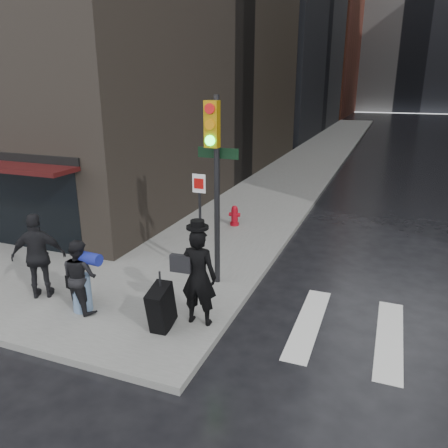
# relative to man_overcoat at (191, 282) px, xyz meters

# --- Properties ---
(ground) EXTENTS (140.00, 140.00, 0.00)m
(ground) POSITION_rel_man_overcoat_xyz_m (-1.34, 0.14, -1.08)
(ground) COLOR black
(ground) RESTS_ON ground
(sidewalk_left) EXTENTS (4.00, 50.00, 0.15)m
(sidewalk_left) POSITION_rel_man_overcoat_xyz_m (-1.34, 27.14, -1.01)
(sidewalk_left) COLOR slate
(sidewalk_left) RESTS_ON ground
(bldg_left_far) EXTENTS (22.00, 20.00, 26.00)m
(bldg_left_far) POSITION_rel_man_overcoat_xyz_m (-14.34, 62.14, 11.92)
(bldg_left_far) COLOR maroon
(bldg_left_far) RESTS_ON ground
(bldg_distant) EXTENTS (40.00, 12.00, 32.00)m
(bldg_distant) POSITION_rel_man_overcoat_xyz_m (4.66, 78.14, 14.92)
(bldg_distant) COLOR slate
(bldg_distant) RESTS_ON ground
(man_overcoat) EXTENTS (1.15, 1.17, 2.21)m
(man_overcoat) POSITION_rel_man_overcoat_xyz_m (0.00, 0.00, 0.00)
(man_overcoat) COLOR black
(man_overcoat) RESTS_ON ground
(man_jeans) EXTENTS (1.11, 0.83, 1.59)m
(man_jeans) POSITION_rel_man_overcoat_xyz_m (-2.40, -0.33, -0.13)
(man_jeans) COLOR black
(man_jeans) RESTS_ON ground
(man_greycoat) EXTENTS (1.23, 0.99, 1.96)m
(man_greycoat) POSITION_rel_man_overcoat_xyz_m (-3.65, -0.14, 0.05)
(man_greycoat) COLOR black
(man_greycoat) RESTS_ON ground
(traffic_light) EXTENTS (1.10, 0.49, 4.39)m
(traffic_light) POSITION_rel_man_overcoat_xyz_m (-0.29, 1.90, 1.90)
(traffic_light) COLOR black
(traffic_light) RESTS_ON ground
(fire_hydrant) EXTENTS (0.39, 0.30, 0.69)m
(fire_hydrant) POSITION_rel_man_overcoat_xyz_m (-1.35, 6.30, -0.62)
(fire_hydrant) COLOR maroon
(fire_hydrant) RESTS_ON ground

